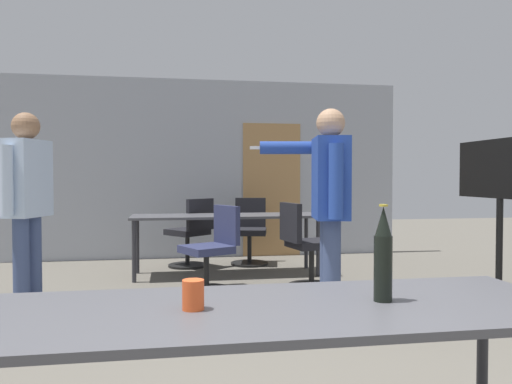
% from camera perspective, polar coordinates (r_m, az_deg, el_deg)
% --- Properties ---
extents(back_wall, '(6.19, 0.12, 2.69)m').
position_cam_1_polar(back_wall, '(7.64, -6.17, 2.58)').
color(back_wall, '#A3A8B2').
rests_on(back_wall, ground_plane).
extents(conference_table_near, '(2.35, 0.76, 0.75)m').
position_cam_1_polar(conference_table_near, '(1.87, 0.27, -14.77)').
color(conference_table_near, '#4C4C51').
rests_on(conference_table_near, ground_plane).
extents(conference_table_far, '(2.33, 0.67, 0.75)m').
position_cam_1_polar(conference_table_far, '(6.24, -3.41, -3.22)').
color(conference_table_far, '#4C4C51').
rests_on(conference_table_far, ground_plane).
extents(tv_screen, '(0.44, 1.25, 1.58)m').
position_cam_1_polar(tv_screen, '(5.10, 26.12, -0.87)').
color(tv_screen, black).
rests_on(tv_screen, ground_plane).
extents(person_near_casual, '(0.80, 0.80, 1.79)m').
position_cam_1_polar(person_near_casual, '(4.23, 8.29, -0.26)').
color(person_near_casual, '#3D4C75').
rests_on(person_near_casual, ground_plane).
extents(person_far_watching, '(0.75, 0.81, 1.79)m').
position_cam_1_polar(person_far_watching, '(4.87, -24.88, -0.05)').
color(person_far_watching, '#3D4C75').
rests_on(person_far_watching, ground_plane).
extents(office_chair_near_pushed, '(0.55, 0.60, 0.92)m').
position_cam_1_polar(office_chair_near_pushed, '(7.05, -0.71, -4.74)').
color(office_chair_near_pushed, black).
rests_on(office_chair_near_pushed, ground_plane).
extents(office_chair_far_left, '(0.67, 0.64, 0.91)m').
position_cam_1_polar(office_chair_far_left, '(5.43, -5.00, -6.78)').
color(office_chair_far_left, black).
rests_on(office_chair_far_left, ground_plane).
extents(office_chair_far_right, '(0.60, 0.55, 0.94)m').
position_cam_1_polar(office_chair_far_right, '(5.56, 5.68, -6.35)').
color(office_chair_far_right, black).
rests_on(office_chair_far_right, ground_plane).
extents(office_chair_side_rolled, '(0.68, 0.69, 0.93)m').
position_cam_1_polar(office_chair_side_rolled, '(6.83, -7.43, -4.88)').
color(office_chair_side_rolled, black).
rests_on(office_chair_side_rolled, ground_plane).
extents(beer_bottle, '(0.07, 0.07, 0.37)m').
position_cam_1_polar(beer_bottle, '(1.96, 14.33, -7.06)').
color(beer_bottle, black).
rests_on(beer_bottle, conference_table_near).
extents(drink_cup, '(0.08, 0.08, 0.11)m').
position_cam_1_polar(drink_cup, '(1.82, -7.19, -11.57)').
color(drink_cup, '#E05123').
rests_on(drink_cup, conference_table_near).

